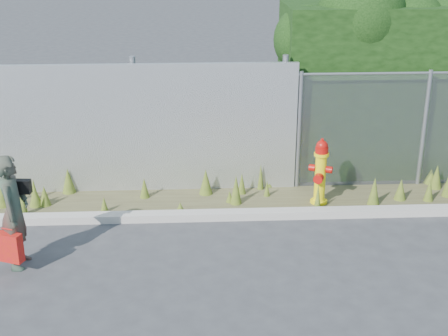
% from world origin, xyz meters
% --- Properties ---
extents(ground, '(80.00, 80.00, 0.00)m').
position_xyz_m(ground, '(0.00, 0.00, 0.00)').
color(ground, '#39393B').
rests_on(ground, ground).
extents(curb, '(16.00, 0.22, 0.12)m').
position_xyz_m(curb, '(0.00, 1.80, 0.06)').
color(curb, '#B0A99F').
rests_on(curb, ground).
extents(weed_strip, '(16.00, 1.33, 0.51)m').
position_xyz_m(weed_strip, '(-0.29, 2.43, 0.14)').
color(weed_strip, '#4D482C').
rests_on(weed_strip, ground).
extents(corrugated_fence, '(8.50, 0.21, 2.30)m').
position_xyz_m(corrugated_fence, '(-3.25, 3.01, 1.10)').
color(corrugated_fence, silver).
rests_on(corrugated_fence, ground).
extents(fire_hydrant, '(0.38, 0.34, 1.13)m').
position_xyz_m(fire_hydrant, '(1.30, 2.28, 0.55)').
color(fire_hydrant, '#FFE80D').
rests_on(fire_hydrant, ground).
extents(woman, '(0.38, 0.57, 1.56)m').
position_xyz_m(woman, '(-3.09, 0.53, 0.78)').
color(woman, '#10694D').
rests_on(woman, ground).
extents(red_tote_bag, '(0.36, 0.13, 0.47)m').
position_xyz_m(red_tote_bag, '(-3.14, 0.31, 0.38)').
color(red_tote_bag, red).
extents(black_shoulder_bag, '(0.25, 0.10, 0.19)m').
position_xyz_m(black_shoulder_bag, '(-2.99, 0.64, 1.09)').
color(black_shoulder_bag, black).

